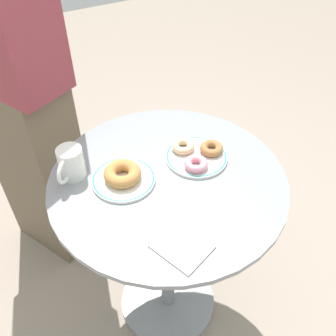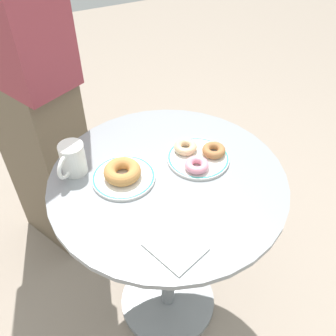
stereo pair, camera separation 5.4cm
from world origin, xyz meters
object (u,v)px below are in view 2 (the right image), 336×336
Objects in this scene: donut_cinnamon at (214,150)px; person_figure at (26,86)px; plate_right at (198,158)px; plate_left at (124,177)px; donut_glazed at (185,147)px; paper_napkin at (175,247)px; donut_pink_frosted at (197,165)px; coffee_mug at (72,159)px; cafe_table at (168,230)px; donut_old_fashioned at (122,172)px.

donut_cinnamon is 0.76m from person_figure.
plate_right is 0.06m from donut_cinnamon.
plate_left is 2.56× the size of donut_glazed.
paper_napkin is 0.88m from person_figure.
plate_left is 0.23m from donut_pink_frosted.
donut_pink_frosted is 0.38m from coffee_mug.
coffee_mug is (-0.13, 0.09, 0.05)m from plate_left.
plate_left is at bearing 156.93° from cafe_table.
person_figure reaches higher than coffee_mug.
person_figure reaches higher than donut_glazed.
donut_old_fashioned is 1.50× the size of donut_glazed.
cafe_table is at bearing -163.78° from plate_right.
plate_right is 0.12× the size of person_figure.
donut_cinnamon is 0.09m from donut_pink_frosted.
donut_cinnamon reaches higher than paper_napkin.
plate_right is at bearing -64.78° from donut_glazed.
plate_right is 2.65× the size of donut_cinnamon.
donut_cinnamon is at bearing -4.12° from donut_old_fashioned.
donut_cinnamon is 0.04× the size of person_figure.
coffee_mug is (-0.38, 0.11, 0.05)m from plate_right.
person_figure is at bearing 128.33° from donut_glazed.
plate_left is 0.23m from donut_glazed.
person_figure is (-0.06, 0.46, 0.02)m from coffee_mug.
donut_old_fashioned is 0.58m from person_figure.
donut_glazed is 0.73× the size of coffee_mug.
plate_right is at bearing -52.64° from person_figure.
donut_pink_frosted is 0.56× the size of paper_napkin.
plate_left is at bearing 96.93° from paper_napkin.
donut_old_fashioned reaches higher than donut_cinnamon.
coffee_mug reaches higher than donut_pink_frosted.
coffee_mug is at bearing 113.06° from paper_napkin.
coffee_mug reaches higher than plate_left.
coffee_mug is (-0.25, 0.14, 0.31)m from cafe_table.
plate_right is (0.12, 0.04, 0.26)m from cafe_table.
donut_old_fashioned reaches higher than cafe_table.
donut_cinnamon reaches higher than cafe_table.
cafe_table is 5.72× the size of paper_napkin.
donut_old_fashioned is at bearing 176.11° from plate_right.
donut_old_fashioned is 0.30m from donut_cinnamon.
plate_left is (-0.12, 0.05, 0.26)m from cafe_table.
donut_pink_frosted is at bearing -154.36° from donut_cinnamon.
donut_cinnamon and donut_glazed have the same top height.
donut_glazed is at bearing 7.79° from donut_old_fashioned.
plate_right is (0.25, -0.02, 0.00)m from plate_left.
plate_left is at bearing 175.91° from donut_cinnamon.
coffee_mug is at bearing 144.05° from donut_old_fashioned.
person_figure is at bearing 108.69° from plate_left.
donut_glazed is 1.00× the size of donut_pink_frosted.
donut_pink_frosted is at bearing -56.55° from person_figure.
donut_old_fashioned is at bearing 175.88° from donut_cinnamon.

